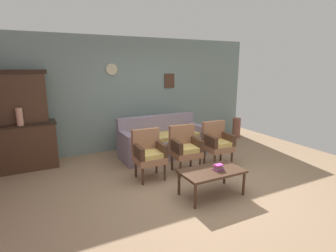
{
  "coord_description": "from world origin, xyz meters",
  "views": [
    {
      "loc": [
        -2.29,
        -3.55,
        2.03
      ],
      "look_at": [
        0.08,
        1.06,
        0.85
      ],
      "focal_mm": 28.36,
      "sensor_mm": 36.0,
      "label": 1
    }
  ],
  "objects_px": {
    "vase_on_cabinet": "(19,117)",
    "armchair_row_middle": "(217,141)",
    "book_stack_on_table": "(218,167)",
    "coffee_table": "(212,173)",
    "armchair_near_couch_end": "(185,147)",
    "floral_couch": "(162,142)",
    "armchair_near_cabinet": "(149,152)",
    "side_cabinet": "(27,146)",
    "floor_vase_by_wall": "(236,128)"
  },
  "relations": [
    {
      "from": "armchair_near_couch_end",
      "to": "armchair_row_middle",
      "type": "height_order",
      "value": "same"
    },
    {
      "from": "coffee_table",
      "to": "floor_vase_by_wall",
      "type": "distance_m",
      "value": 3.72
    },
    {
      "from": "coffee_table",
      "to": "book_stack_on_table",
      "type": "bearing_deg",
      "value": -19.32
    },
    {
      "from": "armchair_near_couch_end",
      "to": "book_stack_on_table",
      "type": "distance_m",
      "value": 1.09
    },
    {
      "from": "floral_couch",
      "to": "armchair_row_middle",
      "type": "relative_size",
      "value": 2.15
    },
    {
      "from": "armchair_near_cabinet",
      "to": "coffee_table",
      "type": "bearing_deg",
      "value": -59.64
    },
    {
      "from": "armchair_near_couch_end",
      "to": "book_stack_on_table",
      "type": "bearing_deg",
      "value": -91.75
    },
    {
      "from": "floor_vase_by_wall",
      "to": "vase_on_cabinet",
      "type": "bearing_deg",
      "value": -179.15
    },
    {
      "from": "armchair_row_middle",
      "to": "coffee_table",
      "type": "distance_m",
      "value": 1.4
    },
    {
      "from": "coffee_table",
      "to": "vase_on_cabinet",
      "type": "bearing_deg",
      "value": 137.44
    },
    {
      "from": "coffee_table",
      "to": "floral_couch",
      "type": "bearing_deg",
      "value": 86.32
    },
    {
      "from": "floral_couch",
      "to": "armchair_near_cabinet",
      "type": "distance_m",
      "value": 1.28
    },
    {
      "from": "armchair_near_cabinet",
      "to": "book_stack_on_table",
      "type": "bearing_deg",
      "value": -56.75
    },
    {
      "from": "coffee_table",
      "to": "floor_vase_by_wall",
      "type": "height_order",
      "value": "floor_vase_by_wall"
    },
    {
      "from": "side_cabinet",
      "to": "vase_on_cabinet",
      "type": "height_order",
      "value": "vase_on_cabinet"
    },
    {
      "from": "coffee_table",
      "to": "book_stack_on_table",
      "type": "distance_m",
      "value": 0.13
    },
    {
      "from": "vase_on_cabinet",
      "to": "armchair_near_couch_end",
      "type": "height_order",
      "value": "vase_on_cabinet"
    },
    {
      "from": "side_cabinet",
      "to": "vase_on_cabinet",
      "type": "relative_size",
      "value": 3.45
    },
    {
      "from": "armchair_near_cabinet",
      "to": "armchair_near_couch_end",
      "type": "bearing_deg",
      "value": -1.2
    },
    {
      "from": "vase_on_cabinet",
      "to": "coffee_table",
      "type": "distance_m",
      "value": 3.69
    },
    {
      "from": "armchair_row_middle",
      "to": "side_cabinet",
      "type": "bearing_deg",
      "value": 156.0
    },
    {
      "from": "book_stack_on_table",
      "to": "floor_vase_by_wall",
      "type": "bearing_deg",
      "value": 44.18
    },
    {
      "from": "vase_on_cabinet",
      "to": "side_cabinet",
      "type": "bearing_deg",
      "value": 73.07
    },
    {
      "from": "floor_vase_by_wall",
      "to": "armchair_row_middle",
      "type": "bearing_deg",
      "value": -141.14
    },
    {
      "from": "floral_couch",
      "to": "book_stack_on_table",
      "type": "bearing_deg",
      "value": -91.0
    },
    {
      "from": "floor_vase_by_wall",
      "to": "side_cabinet",
      "type": "bearing_deg",
      "value": 178.93
    },
    {
      "from": "armchair_near_cabinet",
      "to": "coffee_table",
      "type": "relative_size",
      "value": 0.9
    },
    {
      "from": "book_stack_on_table",
      "to": "floor_vase_by_wall",
      "type": "distance_m",
      "value": 3.68
    },
    {
      "from": "coffee_table",
      "to": "side_cabinet",
      "type": "bearing_deg",
      "value": 134.81
    },
    {
      "from": "armchair_near_cabinet",
      "to": "armchair_row_middle",
      "type": "xyz_separation_m",
      "value": [
        1.54,
        -0.01,
        0.0
      ]
    },
    {
      "from": "floral_couch",
      "to": "armchair_near_couch_end",
      "type": "height_order",
      "value": "same"
    },
    {
      "from": "armchair_near_cabinet",
      "to": "floral_couch",
      "type": "bearing_deg",
      "value": 53.12
    },
    {
      "from": "floral_couch",
      "to": "armchair_near_couch_end",
      "type": "bearing_deg",
      "value": -90.21
    },
    {
      "from": "side_cabinet",
      "to": "coffee_table",
      "type": "relative_size",
      "value": 1.16
    },
    {
      "from": "floral_couch",
      "to": "book_stack_on_table",
      "type": "xyz_separation_m",
      "value": [
        -0.04,
        -2.12,
        0.14
      ]
    },
    {
      "from": "armchair_near_cabinet",
      "to": "book_stack_on_table",
      "type": "height_order",
      "value": "armchair_near_cabinet"
    },
    {
      "from": "armchair_near_cabinet",
      "to": "armchair_row_middle",
      "type": "distance_m",
      "value": 1.54
    },
    {
      "from": "floral_couch",
      "to": "armchair_near_couch_end",
      "type": "xyz_separation_m",
      "value": [
        -0.0,
        -1.03,
        0.17
      ]
    },
    {
      "from": "coffee_table",
      "to": "book_stack_on_table",
      "type": "xyz_separation_m",
      "value": [
        0.1,
        -0.03,
        0.09
      ]
    },
    {
      "from": "armchair_near_couch_end",
      "to": "floor_vase_by_wall",
      "type": "height_order",
      "value": "armchair_near_couch_end"
    },
    {
      "from": "vase_on_cabinet",
      "to": "floral_couch",
      "type": "bearing_deg",
      "value": -7.4
    },
    {
      "from": "coffee_table",
      "to": "book_stack_on_table",
      "type": "relative_size",
      "value": 6.26
    },
    {
      "from": "vase_on_cabinet",
      "to": "coffee_table",
      "type": "xyz_separation_m",
      "value": [
        2.66,
        -2.44,
        -0.72
      ]
    },
    {
      "from": "vase_on_cabinet",
      "to": "floral_couch",
      "type": "height_order",
      "value": "vase_on_cabinet"
    },
    {
      "from": "vase_on_cabinet",
      "to": "floral_couch",
      "type": "distance_m",
      "value": 2.92
    },
    {
      "from": "floral_couch",
      "to": "coffee_table",
      "type": "bearing_deg",
      "value": -93.68
    },
    {
      "from": "vase_on_cabinet",
      "to": "armchair_row_middle",
      "type": "xyz_separation_m",
      "value": [
        3.57,
        -1.39,
        -0.6
      ]
    },
    {
      "from": "side_cabinet",
      "to": "armchair_near_cabinet",
      "type": "bearing_deg",
      "value": -38.14
    },
    {
      "from": "armchair_row_middle",
      "to": "book_stack_on_table",
      "type": "bearing_deg",
      "value": -126.67
    },
    {
      "from": "book_stack_on_table",
      "to": "coffee_table",
      "type": "bearing_deg",
      "value": 160.68
    }
  ]
}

